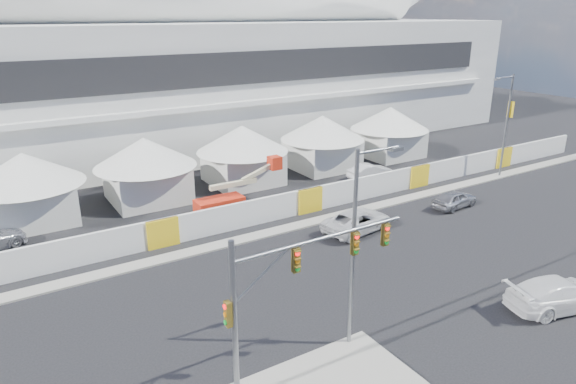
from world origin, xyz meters
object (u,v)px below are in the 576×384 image
pickup_near (559,294)px  streetlight_median (358,236)px  streetlight_curb (506,119)px  boom_lift (228,198)px  sedan_silver (454,199)px  traffic_mast (275,304)px  pickup_curb (357,221)px  lot_car_a (370,171)px

pickup_near → streetlight_median: bearing=88.1°
pickup_near → streetlight_curb: size_ratio=0.61×
boom_lift → pickup_near: bearing=-68.9°
sedan_silver → traffic_mast: bearing=109.7°
pickup_near → traffic_mast: size_ratio=0.70×
traffic_mast → boom_lift: (7.24, 19.81, -3.06)m
pickup_curb → traffic_mast: bearing=120.0°
pickup_near → lot_car_a: 23.68m
sedan_silver → lot_car_a: bearing=-0.1°
pickup_curb → streetlight_curb: (19.91, 2.96, 4.87)m
lot_car_a → boom_lift: (-15.13, -0.38, 0.31)m
sedan_silver → pickup_curb: bearing=82.2°
lot_car_a → streetlight_median: (-17.58, -19.39, 4.89)m
pickup_curb → streetlight_curb: 20.71m
streetlight_median → lot_car_a: bearing=47.8°
lot_car_a → streetlight_median: bearing=141.7°
pickup_curb → streetlight_median: 14.33m
streetlight_median → boom_lift: size_ratio=1.26×
pickup_near → streetlight_curb: bearing=-30.9°
traffic_mast → boom_lift: bearing=69.9°
traffic_mast → streetlight_median: size_ratio=0.90×
pickup_curb → pickup_near: bearing=-179.0°
pickup_near → lot_car_a: pickup_near is taller
pickup_curb → pickup_near: pickup_near is taller
sedan_silver → lot_car_a: 9.56m
pickup_curb → boom_lift: boom_lift is taller
lot_car_a → streetlight_curb: 13.50m
sedan_silver → streetlight_curb: (10.17, 3.43, 4.93)m
pickup_curb → lot_car_a: pickup_curb is taller
streetlight_curb → sedan_silver: bearing=-161.4°
pickup_curb → streetlight_median: streetlight_median is taller
pickup_curb → sedan_silver: bearing=-102.4°
traffic_mast → pickup_near: bearing=-9.3°
pickup_curb → streetlight_median: (-8.67, -10.34, 4.83)m
pickup_near → boom_lift: (-8.80, 22.43, 0.17)m
streetlight_curb → boom_lift: size_ratio=1.29×
boom_lift → sedan_silver: bearing=-30.1°
traffic_mast → pickup_curb: bearing=39.6°
pickup_near → lot_car_a: bearing=-0.4°
lot_car_a → boom_lift: bearing=95.3°
pickup_curb → boom_lift: bearing=26.0°
sedan_silver → pickup_near: size_ratio=0.72×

